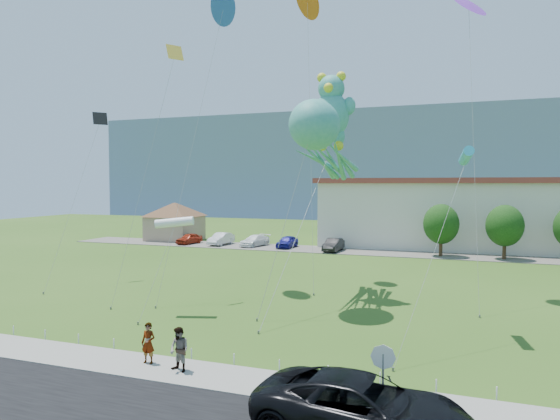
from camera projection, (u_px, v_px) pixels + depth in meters
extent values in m
plane|color=#315518|center=(187.00, 348.00, 22.86)|extent=(160.00, 160.00, 0.00)
cube|color=gray|center=(152.00, 367.00, 20.28)|extent=(80.00, 2.50, 0.10)
cube|color=#59544C|center=(347.00, 251.00, 55.76)|extent=(70.00, 6.00, 0.06)
cube|color=slate|center=(413.00, 166.00, 135.02)|extent=(160.00, 50.00, 25.00)
cube|color=tan|center=(175.00, 228.00, 66.59)|extent=(6.00, 6.00, 3.20)
pyramid|color=brown|center=(175.00, 210.00, 66.46)|extent=(9.20, 9.20, 1.80)
cylinder|color=slate|center=(383.00, 388.00, 15.66)|extent=(0.07, 0.07, 2.20)
cylinder|color=red|center=(383.00, 357.00, 15.60)|extent=(0.76, 0.04, 0.76)
cylinder|color=white|center=(383.00, 357.00, 15.59)|extent=(0.80, 0.02, 0.80)
cylinder|color=white|center=(14.00, 331.00, 24.66)|extent=(0.05, 0.05, 0.50)
cylinder|color=white|center=(45.00, 335.00, 23.99)|extent=(0.05, 0.05, 0.50)
cylinder|color=white|center=(79.00, 339.00, 23.31)|extent=(0.05, 0.05, 0.50)
cylinder|color=white|center=(114.00, 344.00, 22.64)|extent=(0.05, 0.05, 0.50)
cylinder|color=white|center=(151.00, 349.00, 21.97)|extent=(0.05, 0.05, 0.50)
cylinder|color=white|center=(191.00, 354.00, 21.29)|extent=(0.05, 0.05, 0.50)
cylinder|color=white|center=(234.00, 360.00, 20.62)|extent=(0.05, 0.05, 0.50)
cylinder|color=white|center=(279.00, 365.00, 19.94)|extent=(0.05, 0.05, 0.50)
cylinder|color=white|center=(328.00, 372.00, 19.27)|extent=(0.05, 0.05, 0.50)
cylinder|color=white|center=(380.00, 379.00, 18.60)|extent=(0.05, 0.05, 0.50)
cylinder|color=white|center=(436.00, 386.00, 17.92)|extent=(0.05, 0.05, 0.50)
cylinder|color=white|center=(497.00, 394.00, 17.25)|extent=(0.05, 0.05, 0.50)
cylinder|color=#3F2B19|center=(441.00, 246.00, 51.40)|extent=(0.36, 0.36, 2.20)
ellipsoid|color=#14380F|center=(441.00, 224.00, 51.28)|extent=(3.60, 3.60, 4.14)
cylinder|color=#3F2B19|center=(504.00, 249.00, 49.38)|extent=(0.36, 0.36, 2.20)
ellipsoid|color=#14380F|center=(505.00, 226.00, 49.26)|extent=(3.60, 3.60, 4.14)
imported|color=black|center=(363.00, 408.00, 14.57)|extent=(6.71, 3.56, 1.80)
imported|color=gray|center=(148.00, 343.00, 20.58)|extent=(0.62, 0.42, 1.69)
imported|color=gray|center=(179.00, 350.00, 19.68)|extent=(1.00, 0.87, 1.75)
imported|color=#9D2713|center=(189.00, 239.00, 62.06)|extent=(2.17, 4.07, 1.32)
imported|color=silver|center=(221.00, 239.00, 61.12)|extent=(1.75, 4.50, 1.46)
imported|color=white|center=(255.00, 241.00, 59.85)|extent=(2.91, 4.84, 1.31)
imported|color=navy|center=(287.00, 242.00, 58.30)|extent=(1.79, 4.14, 1.39)
imported|color=black|center=(333.00, 245.00, 55.28)|extent=(1.65, 4.34, 1.41)
ellipsoid|color=teal|center=(315.00, 125.00, 29.54)|extent=(3.00, 3.90, 3.00)
sphere|color=white|center=(300.00, 117.00, 28.60)|extent=(0.47, 0.47, 0.47)
sphere|color=white|center=(318.00, 116.00, 28.24)|extent=(0.47, 0.47, 0.47)
cylinder|color=slate|center=(257.00, 320.00, 27.27)|extent=(0.10, 0.10, 0.16)
cylinder|color=gray|center=(284.00, 225.00, 27.96)|extent=(2.19, 2.82, 10.06)
ellipsoid|color=teal|center=(331.00, 115.00, 33.11)|extent=(2.42, 2.05, 3.02)
sphere|color=teal|center=(331.00, 88.00, 33.02)|extent=(1.77, 1.77, 1.77)
sphere|color=yellow|center=(322.00, 78.00, 33.20)|extent=(0.65, 0.65, 0.65)
sphere|color=yellow|center=(341.00, 76.00, 32.76)|extent=(0.65, 0.65, 0.65)
sphere|color=yellow|center=(329.00, 88.00, 32.32)|extent=(0.65, 0.65, 0.65)
ellipsoid|color=teal|center=(314.00, 108.00, 33.49)|extent=(0.84, 0.59, 1.17)
ellipsoid|color=teal|center=(349.00, 106.00, 32.67)|extent=(0.84, 0.59, 1.17)
ellipsoid|color=teal|center=(323.00, 137.00, 33.37)|extent=(0.74, 0.65, 1.21)
ellipsoid|color=teal|center=(339.00, 136.00, 33.00)|extent=(0.74, 0.65, 1.21)
sphere|color=yellow|center=(322.00, 146.00, 33.23)|extent=(0.65, 0.65, 0.65)
sphere|color=yellow|center=(339.00, 146.00, 32.85)|extent=(0.65, 0.65, 0.65)
cylinder|color=slate|center=(258.00, 332.00, 24.97)|extent=(0.10, 0.10, 0.16)
cylinder|color=gray|center=(300.00, 227.00, 29.10)|extent=(1.29, 9.80, 9.70)
cube|color=black|center=(100.00, 118.00, 39.78)|extent=(1.29, 1.29, 0.86)
cylinder|color=slate|center=(43.00, 293.00, 33.93)|extent=(0.10, 0.10, 0.16)
cylinder|color=gray|center=(74.00, 200.00, 36.86)|extent=(0.58, 6.75, 12.39)
cylinder|color=white|center=(174.00, 222.00, 28.69)|extent=(0.50, 2.25, 0.87)
cylinder|color=slate|center=(138.00, 323.00, 26.57)|extent=(0.10, 0.10, 0.16)
cylinder|color=gray|center=(157.00, 272.00, 27.63)|extent=(0.63, 2.78, 4.96)
cylinder|color=#2CA1CA|center=(466.00, 156.00, 24.58)|extent=(0.50, 2.25, 0.87)
cylinder|color=slate|center=(393.00, 369.00, 19.99)|extent=(0.10, 0.10, 0.16)
cylinder|color=gray|center=(433.00, 253.00, 22.29)|extent=(2.71, 6.36, 8.55)
cube|color=yellow|center=(175.00, 52.00, 32.98)|extent=(1.29, 1.29, 0.86)
cylinder|color=slate|center=(111.00, 308.00, 29.83)|extent=(0.10, 0.10, 0.16)
cylinder|color=gray|center=(144.00, 175.00, 31.41)|extent=(1.67, 4.86, 15.87)
cone|color=blue|center=(223.00, 7.00, 36.02)|extent=(1.80, 1.33, 1.33)
cylinder|color=slate|center=(156.00, 307.00, 30.08)|extent=(0.10, 0.10, 0.16)
cylinder|color=gray|center=(192.00, 144.00, 33.05)|extent=(0.86, 7.77, 19.95)
cone|color=purple|center=(469.00, 4.00, 33.56)|extent=(1.80, 1.33, 1.33)
cylinder|color=slate|center=(480.00, 316.00, 27.97)|extent=(0.10, 0.10, 0.16)
cylinder|color=gray|center=(474.00, 147.00, 30.77)|extent=(0.83, 6.77, 19.25)
cone|color=#CD5B16|center=(307.00, 0.00, 39.82)|extent=(1.80, 1.33, 1.33)
cylinder|color=slate|center=(314.00, 294.00, 33.55)|extent=(0.10, 0.10, 0.16)
cylinder|color=gray|center=(310.00, 135.00, 36.69)|extent=(2.61, 7.01, 21.85)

